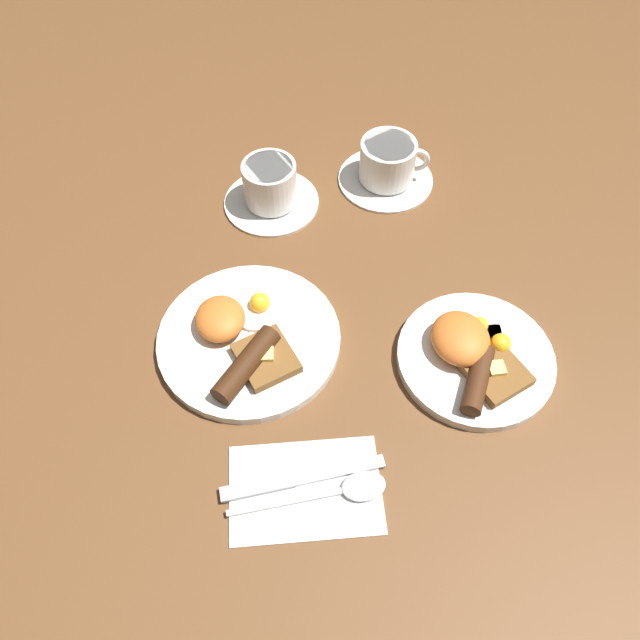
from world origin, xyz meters
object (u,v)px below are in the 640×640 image
teacup_far (388,165)px  knife (294,480)px  breakfast_plate_near (247,338)px  teacup_near (270,187)px  spoon (348,489)px  breakfast_plate_far (475,355)px

teacup_far → knife: 0.52m
breakfast_plate_near → teacup_near: size_ratio=1.63×
teacup_far → spoon: size_ratio=0.83×
knife → spoon: spoon is taller
teacup_far → spoon: 0.52m
breakfast_plate_far → teacup_far: 0.36m
teacup_near → teacup_far: size_ratio=0.97×
teacup_near → knife: size_ratio=0.77×
breakfast_plate_far → knife: size_ratio=1.05×
breakfast_plate_near → teacup_far: 0.38m
breakfast_plate_near → breakfast_plate_far: (0.08, 0.29, 0.00)m
breakfast_plate_near → teacup_far: (-0.27, 0.26, 0.02)m
knife → spoon: 0.06m
breakfast_plate_near → knife: (0.20, 0.03, -0.01)m
breakfast_plate_far → teacup_far: teacup_far is taller
teacup_near → breakfast_plate_far: bearing=32.8°
knife → teacup_near: bearing=83.3°
knife → spoon: (0.02, 0.06, 0.00)m
teacup_near → spoon: 0.48m
breakfast_plate_near → teacup_near: 0.27m
teacup_near → spoon: size_ratio=0.81×
breakfast_plate_near → teacup_near: bearing=165.0°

